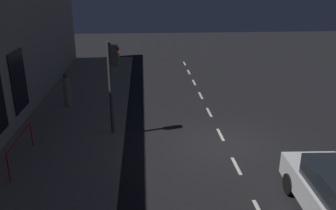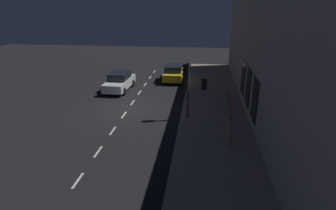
# 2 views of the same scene
# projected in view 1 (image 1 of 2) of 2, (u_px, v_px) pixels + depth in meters

# --- Properties ---
(ground_plane) EXTENTS (60.00, 60.00, 0.00)m
(ground_plane) POSITION_uv_depth(u_px,v_px,m) (226.00, 145.00, 13.69)
(ground_plane) COLOR black
(sidewalk) EXTENTS (4.50, 32.00, 0.15)m
(sidewalk) POSITION_uv_depth(u_px,v_px,m) (63.00, 149.00, 13.24)
(sidewalk) COLOR gray
(sidewalk) RESTS_ON ground
(lane_centre_line) EXTENTS (0.12, 27.20, 0.01)m
(lane_centre_line) POSITION_uv_depth(u_px,v_px,m) (220.00, 135.00, 14.62)
(lane_centre_line) COLOR beige
(lane_centre_line) RESTS_ON ground
(traffic_light) EXTENTS (0.50, 0.32, 3.75)m
(traffic_light) POSITION_uv_depth(u_px,v_px,m) (113.00, 73.00, 13.62)
(traffic_light) COLOR #424244
(traffic_light) RESTS_ON sidewalk
(pedestrian_0) EXTENTS (0.50, 0.50, 1.70)m
(pedestrian_0) POSITION_uv_depth(u_px,v_px,m) (67.00, 90.00, 17.26)
(pedestrian_0) COLOR gray
(pedestrian_0) RESTS_ON sidewalk
(red_railing) EXTENTS (0.05, 2.51, 0.97)m
(red_railing) POSITION_uv_depth(u_px,v_px,m) (20.00, 143.00, 11.87)
(red_railing) COLOR red
(red_railing) RESTS_ON sidewalk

